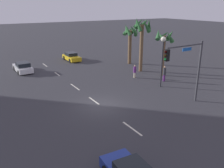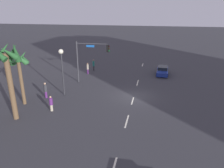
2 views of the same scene
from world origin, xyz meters
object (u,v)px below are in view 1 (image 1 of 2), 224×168
(pedestrian_2, at_px, (164,73))
(palm_tree_2, at_px, (142,32))
(car_0, at_px, (71,57))
(car_1, at_px, (23,67))
(pedestrian_0, at_px, (135,71))
(palm_tree_1, at_px, (165,40))
(streetlamp, at_px, (163,52))
(palm_tree_0, at_px, (130,35))
(traffic_signal, at_px, (188,63))

(pedestrian_2, height_order, palm_tree_2, palm_tree_2)
(car_0, bearing_deg, pedestrian_2, 18.02)
(car_1, xyz_separation_m, pedestrian_0, (10.20, 11.52, 0.23))
(palm_tree_1, relative_size, palm_tree_2, 0.83)
(streetlamp, height_order, palm_tree_0, palm_tree_0)
(pedestrian_0, bearing_deg, palm_tree_2, 129.38)
(palm_tree_0, height_order, palm_tree_1, palm_tree_0)
(car_0, xyz_separation_m, streetlamp, (17.68, 3.62, 3.37))
(pedestrian_2, relative_size, palm_tree_1, 0.31)
(car_1, distance_m, palm_tree_0, 16.24)
(traffic_signal, distance_m, pedestrian_0, 9.81)
(car_0, relative_size, traffic_signal, 0.72)
(car_1, height_order, pedestrian_2, pedestrian_2)
(car_0, distance_m, pedestrian_2, 17.25)
(car_1, relative_size, streetlamp, 0.77)
(streetlamp, distance_m, pedestrian_0, 5.30)
(car_1, relative_size, pedestrian_0, 2.64)
(palm_tree_0, bearing_deg, car_0, -134.36)
(palm_tree_0, xyz_separation_m, palm_tree_1, (7.57, -0.10, 0.17))
(traffic_signal, bearing_deg, car_0, -174.90)
(streetlamp, height_order, palm_tree_2, palm_tree_2)
(car_1, relative_size, palm_tree_0, 0.70)
(car_0, height_order, palm_tree_2, palm_tree_2)
(streetlamp, xyz_separation_m, palm_tree_1, (-3.28, 3.27, 0.58))
(pedestrian_0, height_order, palm_tree_0, palm_tree_0)
(traffic_signal, distance_m, pedestrian_2, 7.68)
(car_1, bearing_deg, palm_tree_1, 53.82)
(car_1, bearing_deg, palm_tree_0, 76.80)
(traffic_signal, bearing_deg, pedestrian_0, 173.18)
(car_1, xyz_separation_m, traffic_signal, (19.46, 10.42, 3.28))
(palm_tree_1, bearing_deg, pedestrian_0, -104.60)
(palm_tree_2, bearing_deg, streetlamp, -17.96)
(pedestrian_2, bearing_deg, streetlamp, -53.32)
(traffic_signal, bearing_deg, palm_tree_2, 162.17)
(pedestrian_2, bearing_deg, car_0, -161.98)
(traffic_signal, height_order, palm_tree_2, palm_tree_2)
(streetlamp, xyz_separation_m, palm_tree_0, (-10.85, 3.37, 0.41))
(palm_tree_2, bearing_deg, car_0, -153.42)
(streetlamp, distance_m, pedestrian_2, 3.67)
(car_1, height_order, palm_tree_2, palm_tree_2)
(streetlamp, relative_size, pedestrian_2, 2.97)
(pedestrian_0, bearing_deg, palm_tree_0, 149.66)
(palm_tree_0, bearing_deg, car_1, -103.20)
(palm_tree_1, bearing_deg, car_1, -126.18)
(streetlamp, height_order, pedestrian_0, streetlamp)
(car_0, relative_size, pedestrian_2, 2.21)
(palm_tree_0, bearing_deg, palm_tree_1, -0.78)
(streetlamp, distance_m, palm_tree_0, 11.36)
(palm_tree_1, xyz_separation_m, palm_tree_2, (-3.06, -1.21, 0.78))
(traffic_signal, xyz_separation_m, pedestrian_0, (-9.26, 1.11, -3.05))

